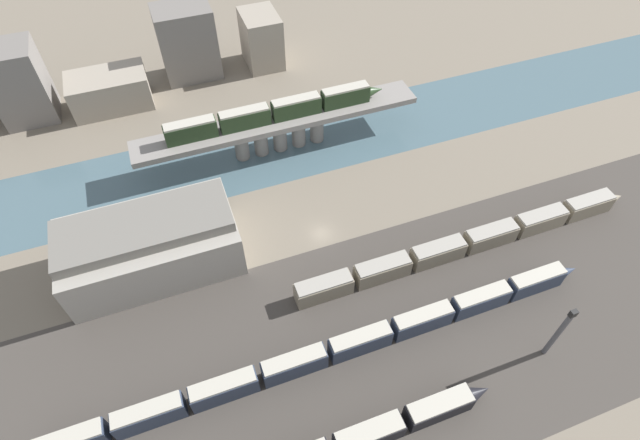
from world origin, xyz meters
name	(u,v)px	position (x,y,z in m)	size (l,w,h in m)	color
ground_plane	(321,234)	(0.00, 0.00, 0.00)	(400.00, 400.00, 0.00)	#756B5B
railbed_yard	(374,346)	(0.00, -24.00, 0.00)	(280.00, 42.00, 0.01)	#423D38
river_water	(281,148)	(0.00, 25.56, 0.00)	(320.00, 20.95, 0.01)	#47606B
bridge	(279,126)	(0.00, 25.56, 5.90)	(60.06, 7.06, 7.92)	gray
train_on_bridge	(276,111)	(-0.42, 25.56, 9.88)	(46.24, 2.67, 4.01)	#23381E
train_yard_mid	(334,351)	(-6.73, -23.53, 2.06)	(88.02, 2.61, 4.18)	#2D384C
train_yard_far	(470,242)	(23.76, -12.50, 1.96)	(66.85, 3.04, 3.99)	gray
warehouse_building	(151,245)	(-29.55, 3.82, 5.38)	(28.87, 15.49, 11.33)	#9E998E
signal_tower	(559,333)	(24.43, -34.07, 6.34)	(1.00, 0.77, 12.48)	#4C4C51
city_block_left	(19,84)	(-49.99, 56.03, 8.60)	(11.04, 10.64, 17.20)	slate
city_block_center	(110,91)	(-32.36, 53.53, 4.06)	(17.59, 10.25, 8.11)	gray
city_block_right	(188,42)	(-12.19, 60.03, 8.67)	(13.25, 9.92, 17.34)	slate
city_block_far_right	(261,39)	(5.72, 58.85, 6.53)	(8.68, 11.50, 13.07)	gray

